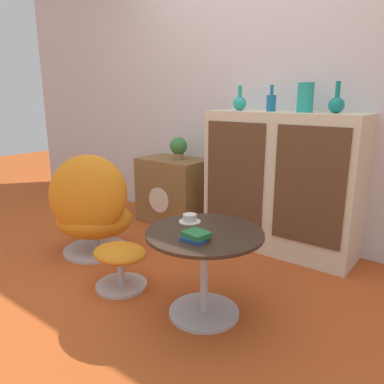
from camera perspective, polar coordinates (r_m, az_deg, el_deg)
ground_plane at (r=2.42m, az=-7.04°, el=-15.09°), size 12.00×12.00×0.00m
wall_back at (r=3.23m, az=10.57°, el=16.29°), size 6.40×0.06×2.60m
sideboard at (r=2.95m, az=13.37°, el=1.38°), size 1.17×0.41×1.07m
tv_console at (r=3.57m, az=-2.79°, el=0.24°), size 0.63×0.43×0.61m
egg_chair at (r=2.91m, az=-15.08°, el=-2.48°), size 0.78×0.77×0.80m
ottoman at (r=2.43m, az=-10.89°, el=-10.00°), size 0.36×0.33×0.28m
coffee_table at (r=2.06m, az=1.91°, el=-10.19°), size 0.63×0.63×0.49m
vase_leftmost at (r=3.06m, az=7.27°, el=13.35°), size 0.11×0.11×0.19m
vase_inner_left at (r=2.93m, az=11.98°, el=13.23°), size 0.07×0.07×0.19m
vase_inner_right at (r=2.83m, az=16.90°, el=13.61°), size 0.11×0.11×0.20m
vase_rightmost at (r=2.75m, az=21.16°, el=12.41°), size 0.11×0.11×0.21m
potted_plant at (r=3.45m, az=-2.07°, el=6.88°), size 0.16×0.16×0.21m
teacup at (r=2.13m, az=-0.35°, el=-4.14°), size 0.13×0.13×0.05m
book_stack at (r=1.88m, az=0.59°, el=-6.71°), size 0.13×0.13×0.04m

